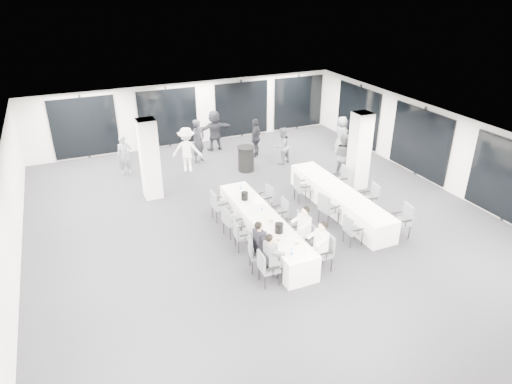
# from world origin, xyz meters

# --- Properties ---
(room) EXTENTS (14.04, 16.04, 2.84)m
(room) POSITION_xyz_m (0.89, 1.11, 1.39)
(room) COLOR #27262C
(room) RESTS_ON ground
(column_left) EXTENTS (0.60, 0.60, 2.80)m
(column_left) POSITION_xyz_m (-2.80, 3.20, 1.40)
(column_left) COLOR silver
(column_left) RESTS_ON floor
(column_right) EXTENTS (0.60, 0.60, 2.80)m
(column_right) POSITION_xyz_m (4.20, 1.00, 1.40)
(column_right) COLOR silver
(column_right) RESTS_ON floor
(banquet_table_main) EXTENTS (0.90, 5.00, 0.75)m
(banquet_table_main) POSITION_xyz_m (-0.43, -0.95, 0.38)
(banquet_table_main) COLOR white
(banquet_table_main) RESTS_ON floor
(banquet_table_side) EXTENTS (0.90, 5.00, 0.75)m
(banquet_table_side) POSITION_xyz_m (2.58, -0.31, 0.38)
(banquet_table_side) COLOR white
(banquet_table_side) RESTS_ON floor
(cocktail_table) EXTENTS (0.72, 0.72, 0.99)m
(cocktail_table) POSITION_xyz_m (1.08, 4.02, 0.50)
(cocktail_table) COLOR black
(cocktail_table) RESTS_ON floor
(chair_main_left_near) EXTENTS (0.49, 0.54, 0.93)m
(chair_main_left_near) POSITION_xyz_m (-1.26, -2.94, 0.53)
(chair_main_left_near) COLOR #4D5054
(chair_main_left_near) RESTS_ON floor
(chair_main_left_second) EXTENTS (0.59, 0.61, 0.96)m
(chair_main_left_second) POSITION_xyz_m (-1.26, -2.27, 0.55)
(chair_main_left_second) COLOR #4D5054
(chair_main_left_second) RESTS_ON floor
(chair_main_left_mid) EXTENTS (0.48, 0.53, 0.87)m
(chair_main_left_mid) POSITION_xyz_m (-1.26, -1.19, 0.50)
(chair_main_left_mid) COLOR #4D5054
(chair_main_left_mid) RESTS_ON floor
(chair_main_left_fourth) EXTENTS (0.55, 0.58, 0.94)m
(chair_main_left_fourth) POSITION_xyz_m (-1.26, -0.39, 0.54)
(chair_main_left_fourth) COLOR #4D5054
(chair_main_left_fourth) RESTS_ON floor
(chair_main_left_far) EXTENTS (0.51, 0.57, 0.97)m
(chair_main_left_far) POSITION_xyz_m (-1.27, 0.70, 0.56)
(chair_main_left_far) COLOR #4D5054
(chair_main_left_far) RESTS_ON floor
(chair_main_right_near) EXTENTS (0.51, 0.57, 1.00)m
(chair_main_right_near) POSITION_xyz_m (0.41, -2.94, 0.57)
(chair_main_right_near) COLOR #4D5054
(chair_main_right_near) RESTS_ON floor
(chair_main_right_second) EXTENTS (0.48, 0.52, 0.86)m
(chair_main_right_second) POSITION_xyz_m (0.39, -2.04, 0.49)
(chair_main_right_second) COLOR #4D5054
(chair_main_right_second) RESTS_ON floor
(chair_main_right_mid) EXTENTS (0.53, 0.56, 0.89)m
(chair_main_right_mid) POSITION_xyz_m (0.39, -1.37, 0.51)
(chair_main_right_mid) COLOR #4D5054
(chair_main_right_mid) RESTS_ON floor
(chair_main_right_fourth) EXTENTS (0.45, 0.51, 0.89)m
(chair_main_right_fourth) POSITION_xyz_m (0.40, -0.44, 0.51)
(chair_main_right_fourth) COLOR #4D5054
(chair_main_right_fourth) RESTS_ON floor
(chair_main_right_far) EXTENTS (0.49, 0.53, 0.86)m
(chair_main_right_far) POSITION_xyz_m (0.39, 0.64, 0.49)
(chair_main_right_far) COLOR #4D5054
(chair_main_right_far) RESTS_ON floor
(chair_side_left_near) EXTENTS (0.47, 0.52, 0.90)m
(chair_side_left_near) POSITION_xyz_m (1.75, -2.23, 0.51)
(chair_side_left_near) COLOR #4D5054
(chair_side_left_near) RESTS_ON floor
(chair_side_left_mid) EXTENTS (0.60, 0.64, 1.03)m
(chair_side_left_mid) POSITION_xyz_m (1.74, -0.93, 0.59)
(chair_side_left_mid) COLOR #4D5054
(chair_side_left_mid) RESTS_ON floor
(chair_side_left_far) EXTENTS (0.55, 0.60, 0.99)m
(chair_side_left_far) POSITION_xyz_m (1.74, 0.78, 0.56)
(chair_side_left_far) COLOR #4D5054
(chair_side_left_far) RESTS_ON floor
(chair_side_right_near) EXTENTS (0.57, 0.62, 1.01)m
(chair_side_right_near) POSITION_xyz_m (3.42, -2.45, 0.58)
(chair_side_right_near) COLOR #4D5054
(chair_side_right_near) RESTS_ON floor
(chair_side_right_mid) EXTENTS (0.58, 0.62, 1.01)m
(chair_side_right_mid) POSITION_xyz_m (3.42, -0.88, 0.58)
(chair_side_right_mid) COLOR #4D5054
(chair_side_right_mid) RESTS_ON floor
(chair_side_right_far) EXTENTS (0.53, 0.58, 0.98)m
(chair_side_right_far) POSITION_xyz_m (3.41, 0.83, 0.56)
(chair_side_right_far) COLOR #4D5054
(chair_side_right_far) RESTS_ON floor
(seated_guest_a) EXTENTS (0.50, 0.38, 1.44)m
(seated_guest_a) POSITION_xyz_m (-1.10, -2.95, 0.81)
(seated_guest_a) COLOR #595C61
(seated_guest_a) RESTS_ON floor
(seated_guest_b) EXTENTS (0.50, 0.38, 1.44)m
(seated_guest_b) POSITION_xyz_m (-1.10, -2.29, 0.81)
(seated_guest_b) COLOR black
(seated_guest_b) RESTS_ON floor
(seated_guest_c) EXTENTS (0.50, 0.38, 1.44)m
(seated_guest_c) POSITION_xyz_m (0.24, -2.94, 0.81)
(seated_guest_c) COLOR silver
(seated_guest_c) RESTS_ON floor
(seated_guest_d) EXTENTS (0.50, 0.38, 1.44)m
(seated_guest_d) POSITION_xyz_m (0.24, -2.05, 0.81)
(seated_guest_d) COLOR silver
(seated_guest_d) RESTS_ON floor
(standing_guest_a) EXTENTS (0.94, 0.90, 2.02)m
(standing_guest_a) POSITION_xyz_m (-0.32, 5.71, 1.01)
(standing_guest_a) COLOR black
(standing_guest_a) RESTS_ON floor
(standing_guest_b) EXTENTS (0.98, 0.80, 1.74)m
(standing_guest_b) POSITION_xyz_m (2.70, 4.11, 0.87)
(standing_guest_b) COLOR #595C61
(standing_guest_b) RESTS_ON floor
(standing_guest_c) EXTENTS (1.46, 1.13, 2.02)m
(standing_guest_c) POSITION_xyz_m (-1.05, 4.90, 1.01)
(standing_guest_c) COLOR silver
(standing_guest_c) RESTS_ON floor
(standing_guest_d) EXTENTS (1.19, 1.24, 1.88)m
(standing_guest_d) POSITION_xyz_m (2.06, 5.30, 0.94)
(standing_guest_d) COLOR black
(standing_guest_d) RESTS_ON floor
(standing_guest_e) EXTENTS (0.57, 0.90, 1.82)m
(standing_guest_e) POSITION_xyz_m (5.63, 4.25, 0.91)
(standing_guest_e) COLOR #595C61
(standing_guest_e) RESTS_ON floor
(standing_guest_f) EXTENTS (1.91, 0.85, 2.02)m
(standing_guest_f) POSITION_xyz_m (0.72, 6.76, 1.01)
(standing_guest_f) COLOR black
(standing_guest_f) RESTS_ON floor
(standing_guest_g) EXTENTS (0.68, 0.57, 1.75)m
(standing_guest_g) POSITION_xyz_m (-3.33, 5.58, 0.87)
(standing_guest_g) COLOR #595C61
(standing_guest_g) RESTS_ON floor
(standing_guest_h) EXTENTS (0.87, 1.09, 1.97)m
(standing_guest_h) POSITION_xyz_m (4.23, 2.00, 0.98)
(standing_guest_h) COLOR #595C61
(standing_guest_h) RESTS_ON floor
(ice_bucket_near) EXTENTS (0.24, 0.24, 0.27)m
(ice_bucket_near) POSITION_xyz_m (-0.42, -1.93, 0.89)
(ice_bucket_near) COLOR black
(ice_bucket_near) RESTS_ON banquet_table_main
(ice_bucket_far) EXTENTS (0.22, 0.22, 0.25)m
(ice_bucket_far) POSITION_xyz_m (-0.52, 0.27, 0.88)
(ice_bucket_far) COLOR black
(ice_bucket_far) RESTS_ON banquet_table_main
(water_bottle_a) EXTENTS (0.07, 0.07, 0.22)m
(water_bottle_a) POSITION_xyz_m (-0.63, -3.09, 0.86)
(water_bottle_a) COLOR silver
(water_bottle_a) RESTS_ON banquet_table_main
(water_bottle_b) EXTENTS (0.06, 0.06, 0.20)m
(water_bottle_b) POSITION_xyz_m (-0.34, -0.63, 0.85)
(water_bottle_b) COLOR silver
(water_bottle_b) RESTS_ON banquet_table_main
(water_bottle_c) EXTENTS (0.06, 0.06, 0.20)m
(water_bottle_c) POSITION_xyz_m (-0.36, 0.97, 0.85)
(water_bottle_c) COLOR silver
(water_bottle_c) RESTS_ON banquet_table_main
(plate_a) EXTENTS (0.20, 0.20, 0.03)m
(plate_a) POSITION_xyz_m (-0.62, -2.31, 0.76)
(plate_a) COLOR white
(plate_a) RESTS_ON banquet_table_main
(plate_b) EXTENTS (0.19, 0.19, 0.03)m
(plate_b) POSITION_xyz_m (-0.25, -2.65, 0.76)
(plate_b) COLOR white
(plate_b) RESTS_ON banquet_table_main
(plate_c) EXTENTS (0.21, 0.21, 0.03)m
(plate_c) POSITION_xyz_m (-0.36, -1.32, 0.76)
(plate_c) COLOR white
(plate_c) RESTS_ON banquet_table_main
(wine_glass) EXTENTS (0.07, 0.07, 0.18)m
(wine_glass) POSITION_xyz_m (-0.33, -3.20, 0.88)
(wine_glass) COLOR silver
(wine_glass) RESTS_ON banquet_table_main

